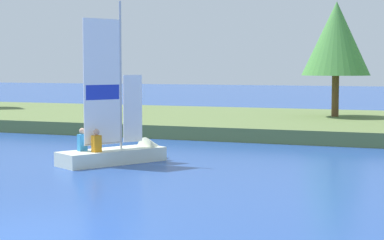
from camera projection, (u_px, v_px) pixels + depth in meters
name	position (u px, v px, depth m)	size (l,w,h in m)	color
ground_plane	(20.00, 235.00, 12.71)	(200.00, 200.00, 0.00)	#234793
shore_bank	(289.00, 123.00, 34.37)	(80.00, 13.89, 0.61)	#5B703D
shoreline_tree_midleft	(336.00, 39.00, 34.34)	(3.53, 3.53, 5.95)	brown
sailboat	(126.00, 149.00, 22.45)	(3.05, 4.11, 5.68)	silver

